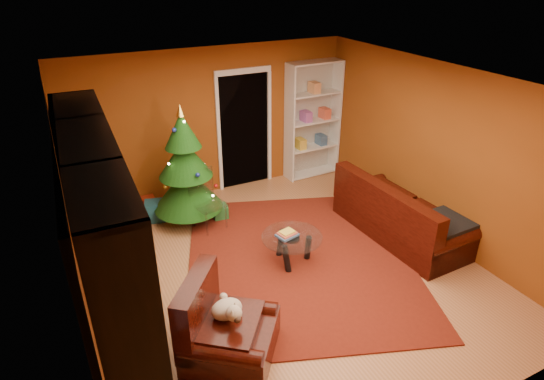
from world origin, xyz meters
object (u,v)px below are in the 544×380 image
gift_box_teal (155,211)px  dog (227,309)px  gift_box_red (149,203)px  sofa (402,208)px  armchair (231,327)px  acrylic_chair (209,204)px  christmas_tree (185,167)px  media_unit (107,259)px  gift_box_green (220,212)px  white_bookshelf (313,121)px  rug (299,259)px  coffee_table (292,249)px

gift_box_teal → dog: bearing=-89.3°
gift_box_red → sofa: size_ratio=0.10×
armchair → acrylic_chair: (0.67, 2.57, 0.05)m
armchair → christmas_tree: bearing=29.2°
dog → sofa: sofa is taller
media_unit → acrylic_chair: (1.71, 2.06, -0.82)m
media_unit → christmas_tree: size_ratio=1.66×
media_unit → gift_box_green: bearing=51.1°
white_bookshelf → sofa: white_bookshelf is taller
white_bookshelf → gift_box_teal: bearing=-174.5°
rug → sofa: bearing=-3.2°
gift_box_green → coffee_table: coffee_table is taller
media_unit → gift_box_green: media_unit is taller
white_bookshelf → gift_box_green: bearing=-161.1°
gift_box_green → coffee_table: size_ratio=0.27×
white_bookshelf → rug: bearing=-125.7°
christmas_tree → acrylic_chair: bearing=-62.7°
dog → coffee_table: 1.83m
media_unit → christmas_tree: (1.50, 2.47, -0.30)m
christmas_tree → gift_box_red: bearing=126.4°
armchair → acrylic_chair: acrylic_chair is taller
white_bookshelf → sofa: 2.66m
gift_box_red → armchair: armchair is taller
gift_box_teal → white_bookshelf: 3.39m
coffee_table → christmas_tree: bearing=117.5°
gift_box_teal → dog: size_ratio=0.78×
white_bookshelf → media_unit: bearing=-145.0°
christmas_tree → gift_box_teal: size_ratio=6.28×
dog → coffee_table: dog is taller
gift_box_red → gift_box_teal: bearing=-87.9°
rug → armchair: bearing=-141.8°
acrylic_chair → rug: bearing=-73.4°
christmas_tree → dog: 2.98m
gift_box_teal → acrylic_chair: 1.03m
armchair → sofa: 3.43m
rug → acrylic_chair: (-0.84, 1.38, 0.43)m
media_unit → white_bookshelf: media_unit is taller
gift_box_red → armchair: 3.70m
christmas_tree → armchair: 3.07m
dog → coffee_table: (1.40, 1.13, -0.35)m
gift_box_teal → coffee_table: 2.51m
acrylic_chair → coffee_table: bearing=-77.2°
christmas_tree → rug: bearing=-59.6°
christmas_tree → coffee_table: (0.93, -1.79, -0.73)m
media_unit → sofa: 4.40m
rug → dog: bearing=-143.6°
media_unit → gift_box_teal: size_ratio=10.43×
gift_box_green → white_bookshelf: size_ratio=0.10×
white_bookshelf → dog: 4.84m
armchair → dog: bearing=45.0°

